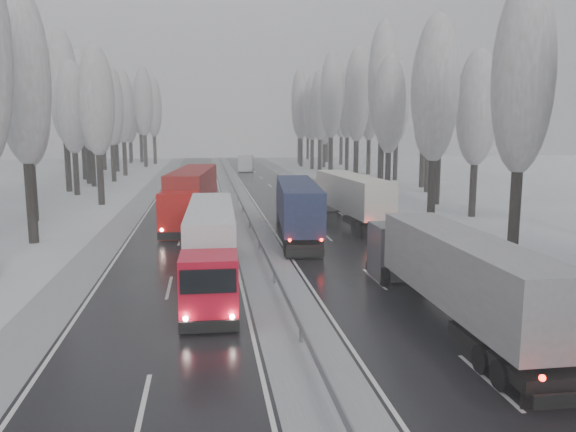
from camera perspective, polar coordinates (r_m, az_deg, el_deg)
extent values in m
plane|color=white|center=(17.57, 3.63, -17.56)|extent=(260.00, 260.00, 0.00)
cube|color=black|center=(46.83, 2.32, -0.62)|extent=(7.50, 200.00, 0.03)
cube|color=black|center=(46.07, -10.63, -0.93)|extent=(7.50, 200.00, 0.03)
cube|color=#A5A8AD|center=(46.15, -4.10, -0.78)|extent=(3.00, 200.00, 0.04)
cube|color=#A5A8AD|center=(47.98, 8.14, -0.47)|extent=(2.40, 200.00, 0.04)
cube|color=#A5A8AD|center=(46.54, -16.73, -1.06)|extent=(2.40, 200.00, 0.04)
cube|color=slate|center=(46.06, -4.11, -0.06)|extent=(0.06, 200.00, 0.32)
cube|color=slate|center=(44.14, -3.91, -0.86)|extent=(0.12, 0.12, 0.60)
cube|color=slate|center=(75.81, -5.81, 3.26)|extent=(0.12, 0.12, 0.60)
cylinder|color=black|center=(36.41, 22.04, 0.38)|extent=(0.68, 0.68, 5.60)
ellipsoid|color=gray|center=(36.17, 22.80, 13.01)|extent=(3.60, 3.60, 11.45)
cylinder|color=black|center=(46.27, 14.39, 2.48)|extent=(0.68, 0.68, 5.62)
ellipsoid|color=gray|center=(46.09, 14.78, 12.44)|extent=(3.60, 3.60, 11.48)
cylinder|color=black|center=(52.22, 18.28, 2.65)|extent=(0.64, 0.64, 4.94)
ellipsoid|color=gray|center=(51.96, 18.67, 10.40)|extent=(3.60, 3.60, 10.09)
cylinder|color=black|center=(55.05, 14.39, 3.33)|extent=(0.66, 0.66, 5.32)
ellipsoid|color=gray|center=(54.86, 14.70, 11.26)|extent=(3.60, 3.60, 10.88)
cylinder|color=black|center=(59.54, 14.91, 4.19)|extent=(0.72, 0.72, 6.31)
ellipsoid|color=gray|center=(59.51, 15.27, 12.88)|extent=(3.60, 3.60, 12.90)
cylinder|color=black|center=(64.48, 10.10, 4.29)|extent=(0.67, 0.67, 5.38)
ellipsoid|color=gray|center=(64.32, 10.29, 11.12)|extent=(3.60, 3.60, 10.98)
cylinder|color=black|center=(70.43, 13.93, 4.23)|extent=(0.62, 0.62, 4.59)
ellipsoid|color=gray|center=(70.22, 14.14, 9.58)|extent=(3.60, 3.60, 9.39)
cylinder|color=black|center=(69.83, 9.40, 5.31)|extent=(0.76, 0.76, 6.95)
ellipsoid|color=gray|center=(69.91, 9.61, 13.45)|extent=(3.60, 3.60, 14.19)
cylinder|color=black|center=(75.93, 13.47, 5.33)|extent=(0.74, 0.74, 6.59)
ellipsoid|color=gray|center=(75.95, 13.74, 12.44)|extent=(3.60, 3.60, 13.46)
cylinder|color=black|center=(79.56, 6.91, 5.59)|extent=(0.72, 0.72, 6.37)
ellipsoid|color=gray|center=(79.55, 7.04, 12.15)|extent=(3.60, 3.60, 13.01)
cylinder|color=black|center=(85.51, 10.86, 5.60)|extent=(0.70, 0.70, 5.97)
ellipsoid|color=gray|center=(85.45, 11.03, 11.32)|extent=(3.60, 3.60, 12.20)
cylinder|color=black|center=(89.62, 4.36, 6.10)|extent=(0.74, 0.74, 6.65)
ellipsoid|color=gray|center=(89.64, 4.43, 12.18)|extent=(3.60, 3.60, 13.59)
cylinder|color=black|center=(95.35, 8.17, 6.06)|extent=(0.71, 0.71, 6.14)
ellipsoid|color=gray|center=(95.32, 8.29, 11.33)|extent=(3.60, 3.60, 12.54)
cylinder|color=black|center=(99.20, 3.24, 6.22)|extent=(0.71, 0.71, 6.05)
ellipsoid|color=gray|center=(99.15, 3.29, 11.22)|extent=(3.60, 3.60, 12.37)
cylinder|color=black|center=(104.41, 6.00, 6.39)|extent=(0.72, 0.72, 6.30)
ellipsoid|color=gray|center=(104.39, 6.08, 11.33)|extent=(3.60, 3.60, 12.87)
cylinder|color=black|center=(106.57, 2.46, 6.37)|extent=(0.70, 0.70, 5.88)
ellipsoid|color=gray|center=(106.52, 2.49, 10.89)|extent=(3.60, 3.60, 12.00)
cylinder|color=black|center=(111.13, 3.67, 6.21)|extent=(0.64, 0.64, 4.86)
ellipsoid|color=gray|center=(111.01, 3.71, 9.79)|extent=(3.60, 3.60, 9.92)
cylinder|color=black|center=(113.40, 1.34, 6.56)|extent=(0.70, 0.70, 5.98)
ellipsoid|color=gray|center=(113.35, 1.35, 10.88)|extent=(3.60, 3.60, 12.21)
cylinder|color=black|center=(119.18, 5.41, 6.70)|extent=(0.71, 0.71, 6.19)
ellipsoid|color=gray|center=(119.15, 5.47, 10.95)|extent=(3.60, 3.60, 12.64)
cylinder|color=black|center=(123.29, 1.16, 6.97)|extent=(0.75, 0.75, 6.86)
ellipsoid|color=gray|center=(123.33, 1.18, 11.52)|extent=(3.60, 3.60, 14.01)
cylinder|color=black|center=(128.57, 3.96, 6.74)|extent=(0.68, 0.68, 5.55)
ellipsoid|color=gray|center=(128.50, 4.00, 10.27)|extent=(3.60, 3.60, 11.33)
cylinder|color=black|center=(134.00, 1.13, 6.97)|extent=(0.71, 0.71, 6.09)
ellipsoid|color=gray|center=(133.97, 1.14, 10.69)|extent=(3.60, 3.60, 12.45)
cylinder|color=black|center=(138.44, 2.02, 6.90)|extent=(0.67, 0.67, 5.49)
ellipsoid|color=gray|center=(138.37, 2.03, 10.15)|extent=(3.60, 3.60, 11.21)
cylinder|color=black|center=(41.92, -24.64, 1.43)|extent=(0.69, 0.69, 5.83)
ellipsoid|color=gray|center=(41.77, -25.41, 12.84)|extent=(3.60, 3.60, 11.92)
cylinder|color=black|center=(51.89, -24.46, 2.30)|extent=(0.65, 0.65, 5.03)
ellipsoid|color=gray|center=(51.65, -24.99, 10.24)|extent=(3.60, 3.60, 10.28)
cylinder|color=black|center=(60.25, -18.51, 3.67)|extent=(0.67, 0.67, 5.44)
ellipsoid|color=gray|center=(60.09, -18.89, 11.06)|extent=(3.60, 3.60, 11.11)
cylinder|color=black|center=(65.94, -24.70, 3.86)|extent=(0.69, 0.69, 5.72)
ellipsoid|color=gray|center=(65.83, -25.18, 10.96)|extent=(3.60, 3.60, 11.69)
cylinder|color=black|center=(69.89, -20.73, 4.14)|extent=(0.66, 0.66, 5.23)
ellipsoid|color=gray|center=(69.73, -21.07, 10.26)|extent=(3.60, 3.60, 10.68)
cylinder|color=black|center=(74.13, -21.46, 4.88)|extent=(0.74, 0.74, 6.60)
ellipsoid|color=gray|center=(74.15, -21.89, 12.16)|extent=(3.60, 3.60, 13.49)
cylinder|color=black|center=(79.29, -19.18, 4.71)|extent=(0.65, 0.65, 5.16)
ellipsoid|color=gray|center=(79.14, -19.46, 10.04)|extent=(3.60, 3.60, 10.54)
cylinder|color=black|center=(83.45, -19.63, 5.10)|extent=(0.69, 0.69, 5.79)
ellipsoid|color=gray|center=(83.37, -19.93, 10.78)|extent=(3.60, 3.60, 11.84)
cylinder|color=black|center=(85.65, -17.32, 5.25)|extent=(0.68, 0.68, 5.64)
ellipsoid|color=gray|center=(85.56, -17.57, 10.64)|extent=(3.60, 3.60, 11.53)
cylinder|color=black|center=(90.42, -19.99, 5.58)|extent=(0.73, 0.73, 6.56)
ellipsoid|color=gray|center=(90.43, -20.31, 11.51)|extent=(3.60, 3.60, 13.40)
cylinder|color=black|center=(95.57, -16.24, 5.69)|extent=(0.69, 0.69, 5.79)
ellipsoid|color=gray|center=(95.50, -16.47, 10.65)|extent=(3.60, 3.60, 11.84)
cylinder|color=black|center=(100.24, -18.66, 5.96)|extent=(0.74, 0.74, 6.65)
ellipsoid|color=gray|center=(100.26, -18.93, 11.39)|extent=(3.60, 3.60, 13.58)
cylinder|color=black|center=(105.19, -16.96, 5.75)|extent=(0.65, 0.65, 5.12)
ellipsoid|color=gray|center=(105.08, -17.15, 9.73)|extent=(3.60, 3.60, 10.46)
cylinder|color=black|center=(109.58, -18.16, 6.00)|extent=(0.69, 0.69, 5.84)
ellipsoid|color=gray|center=(109.52, -18.38, 10.35)|extent=(3.60, 3.60, 11.92)
cylinder|color=black|center=(115.38, -14.29, 6.50)|extent=(0.74, 0.74, 6.67)
ellipsoid|color=gray|center=(115.40, -14.47, 11.24)|extent=(3.60, 3.60, 13.63)
cylinder|color=black|center=(120.60, -18.43, 6.33)|extent=(0.72, 0.72, 6.31)
ellipsoid|color=gray|center=(120.59, -18.65, 10.61)|extent=(3.60, 3.60, 12.88)
cylinder|color=black|center=(124.63, -13.38, 6.62)|extent=(0.72, 0.72, 6.29)
ellipsoid|color=gray|center=(124.61, -13.53, 10.74)|extent=(3.60, 3.60, 12.84)
cylinder|color=black|center=(129.23, -15.71, 6.29)|extent=(0.64, 0.64, 4.86)
ellipsoid|color=gray|center=(129.13, -15.84, 9.36)|extent=(3.60, 3.60, 9.92)
cylinder|color=black|center=(131.52, -14.67, 6.76)|extent=(0.74, 0.74, 6.63)
ellipsoid|color=gray|center=(131.53, -14.83, 10.88)|extent=(3.60, 3.60, 13.54)
cylinder|color=black|center=(135.83, -15.65, 6.60)|extent=(0.69, 0.69, 5.79)
ellipsoid|color=gray|center=(135.78, -15.80, 10.09)|extent=(3.60, 3.60, 11.82)
cube|color=#535459|center=(29.22, 11.16, -3.68)|extent=(2.30, 2.39, 2.76)
cube|color=black|center=(30.15, 10.48, -2.02)|extent=(2.12, 0.09, 0.92)
cube|color=black|center=(30.62, 10.33, -5.20)|extent=(2.30, 0.14, 0.46)
cube|color=slate|center=(22.55, 17.31, -5.18)|extent=(2.35, 11.96, 2.58)
cube|color=black|center=(18.25, 25.47, -15.66)|extent=(2.12, 0.11, 0.41)
cube|color=black|center=(20.29, 21.18, -12.30)|extent=(2.03, 5.06, 0.41)
cube|color=black|center=(18.70, 24.54, -15.60)|extent=(2.12, 0.06, 0.55)
cylinder|color=black|center=(28.49, 9.75, -6.12)|extent=(0.32, 0.96, 0.96)
cylinder|color=black|center=(29.13, 13.39, -5.90)|extent=(0.32, 0.96, 0.96)
cylinder|color=black|center=(19.63, 19.16, -13.58)|extent=(0.32, 0.96, 0.96)
cylinder|color=black|center=(20.56, 24.07, -12.84)|extent=(0.32, 0.96, 0.96)
cylinder|color=black|center=(18.67, 20.90, -14.89)|extent=(0.32, 0.96, 0.96)
cylinder|color=black|center=(19.64, 25.98, -14.00)|extent=(0.32, 0.96, 0.96)
sphere|color=#FF0C05|center=(17.46, 23.30, -14.01)|extent=(0.18, 0.18, 0.18)
sphere|color=white|center=(30.29, 8.76, -4.59)|extent=(0.20, 0.20, 0.20)
sphere|color=white|center=(30.84, 11.88, -4.44)|extent=(0.20, 0.20, 0.20)
cube|color=navy|center=(46.86, 0.33, 1.37)|extent=(2.68, 2.77, 2.95)
cube|color=black|center=(47.99, 0.24, 2.38)|extent=(2.26, 0.31, 0.98)
cube|color=black|center=(48.34, 0.24, 0.20)|extent=(2.46, 0.37, 0.49)
cube|color=#131735|center=(39.15, 0.99, 1.38)|extent=(3.67, 12.94, 2.75)
cube|color=black|center=(33.20, 1.76, -3.71)|extent=(2.26, 0.33, 0.44)
cube|color=black|center=(35.99, 1.38, -2.39)|extent=(2.65, 5.58, 0.44)
cube|color=black|center=(33.77, 1.68, -3.84)|extent=(2.25, 0.27, 0.59)
cylinder|color=black|center=(46.19, -0.89, -0.13)|extent=(0.44, 1.05, 1.02)
cylinder|color=black|center=(46.32, 1.66, -0.11)|extent=(0.44, 1.05, 1.02)
cylinder|color=black|center=(35.58, -0.23, -2.89)|extent=(0.44, 1.05, 1.02)
cylinder|color=black|center=(35.74, 3.07, -2.85)|extent=(0.44, 1.05, 1.02)
cylinder|color=black|center=(34.34, -0.13, -3.33)|extent=(0.44, 1.05, 1.02)
cylinder|color=black|center=(34.50, 3.30, -3.29)|extent=(0.44, 1.05, 1.02)
sphere|color=#FF0C05|center=(32.91, 0.16, -2.43)|extent=(0.20, 0.20, 0.20)
sphere|color=#FF0C05|center=(33.06, 3.39, -2.39)|extent=(0.20, 0.20, 0.20)
sphere|color=white|center=(48.26, -0.87, 0.66)|extent=(0.22, 0.22, 0.22)
sphere|color=white|center=(48.37, 1.34, 0.67)|extent=(0.22, 0.22, 0.22)
cube|color=#A8A395|center=(52.86, 3.79, 2.22)|extent=(2.62, 2.71, 2.93)
cube|color=black|center=(53.95, 3.43, 3.09)|extent=(2.25, 0.26, 0.98)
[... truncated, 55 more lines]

